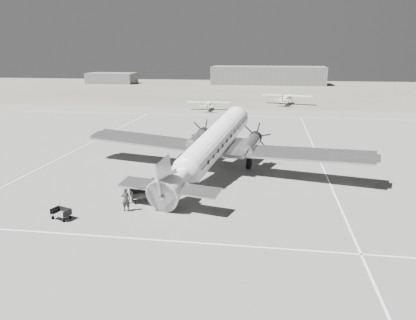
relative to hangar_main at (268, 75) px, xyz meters
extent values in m
plane|color=slate|center=(-5.00, -120.00, -3.30)|extent=(260.00, 260.00, 0.00)
cube|color=white|center=(-5.00, -134.00, -3.29)|extent=(60.00, 0.15, 0.01)
cube|color=white|center=(7.00, -120.00, -3.29)|extent=(0.15, 80.00, 0.01)
cube|color=white|center=(-23.00, -110.00, -3.29)|extent=(0.15, 60.00, 0.01)
cube|color=white|center=(-5.00, -80.00, -3.29)|extent=(90.00, 0.15, 0.01)
cube|color=#686457|center=(-5.00, -25.00, -3.30)|extent=(260.00, 90.00, 0.01)
cube|color=slate|center=(0.00, 0.00, -0.30)|extent=(42.00, 14.00, 6.00)
cube|color=slate|center=(0.00, 0.00, 3.00)|extent=(42.00, 14.00, 0.60)
cube|color=slate|center=(-60.00, -5.00, -1.30)|extent=(18.00, 10.00, 4.00)
imported|color=#2E2E2E|center=(-9.70, -129.42, -2.36)|extent=(0.72, 0.50, 1.89)
imported|color=#BDBDBA|center=(-8.73, -125.23, -2.51)|extent=(0.82, 0.92, 1.57)
imported|color=#B8B8B5|center=(-8.34, -123.57, -2.38)|extent=(0.71, 0.98, 1.85)
camera|label=1|loc=(1.07, -157.74, 8.79)|focal=35.00mm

